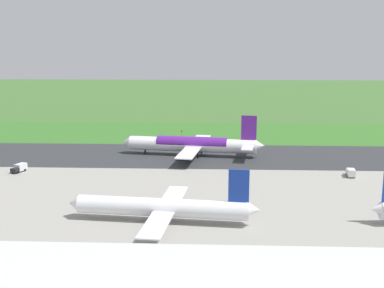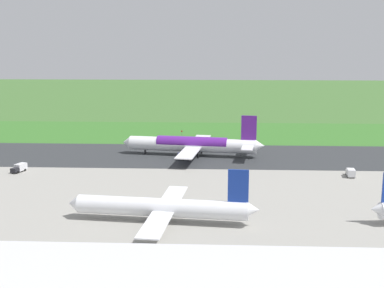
# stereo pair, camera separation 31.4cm
# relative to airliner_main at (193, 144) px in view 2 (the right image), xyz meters

# --- Properties ---
(ground_plane) EXTENTS (800.00, 800.00, 0.00)m
(ground_plane) POSITION_rel_airliner_main_xyz_m (-10.49, -0.05, -4.35)
(ground_plane) COLOR #3D662D
(runway_asphalt) EXTENTS (600.00, 40.89, 0.06)m
(runway_asphalt) POSITION_rel_airliner_main_xyz_m (-10.49, -0.05, -4.32)
(runway_asphalt) COLOR #2D3033
(runway_asphalt) RESTS_ON ground
(apron_concrete) EXTENTS (440.00, 110.00, 0.05)m
(apron_concrete) POSITION_rel_airliner_main_xyz_m (-10.49, 64.74, -4.33)
(apron_concrete) COLOR gray
(apron_concrete) RESTS_ON ground
(grass_verge_foreground) EXTENTS (600.00, 80.00, 0.04)m
(grass_verge_foreground) POSITION_rel_airliner_main_xyz_m (-10.49, -39.83, -4.33)
(grass_verge_foreground) COLOR #346B27
(grass_verge_foreground) RESTS_ON ground
(airliner_main) EXTENTS (54.08, 44.41, 15.88)m
(airliner_main) POSITION_rel_airliner_main_xyz_m (0.00, 0.00, 0.00)
(airliner_main) COLOR white
(airliner_main) RESTS_ON ground
(airliner_parked_mid) EXTENTS (45.93, 37.64, 13.40)m
(airliner_parked_mid) POSITION_rel_airliner_main_xyz_m (4.03, 70.68, -0.69)
(airliner_parked_mid) COLOR white
(airliner_parked_mid) RESTS_ON ground
(service_truck_baggage) EXTENTS (4.02, 6.22, 2.65)m
(service_truck_baggage) POSITION_rel_airliner_main_xyz_m (55.97, 26.51, -2.95)
(service_truck_baggage) COLOR black
(service_truck_baggage) RESTS_ON ground
(service_truck_fuel) EXTENTS (2.88, 6.01, 2.65)m
(service_truck_fuel) POSITION_rel_airliner_main_xyz_m (-51.20, 27.61, -2.95)
(service_truck_fuel) COLOR silver
(service_truck_fuel) RESTS_ON ground
(no_stopping_sign) EXTENTS (0.60, 0.10, 2.55)m
(no_stopping_sign) POSITION_rel_airliner_main_xyz_m (6.94, -39.98, -2.84)
(no_stopping_sign) COLOR slate
(no_stopping_sign) RESTS_ON ground
(traffic_cone_orange) EXTENTS (0.40, 0.40, 0.55)m
(traffic_cone_orange) POSITION_rel_airliner_main_xyz_m (13.22, -39.01, -4.08)
(traffic_cone_orange) COLOR orange
(traffic_cone_orange) RESTS_ON ground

